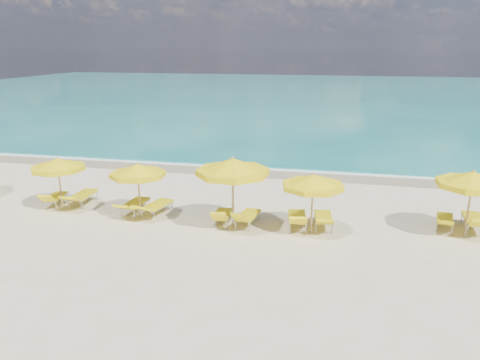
# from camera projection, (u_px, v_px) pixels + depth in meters

# --- Properties ---
(ground_plane) EXTENTS (120.00, 120.00, 0.00)m
(ground_plane) POSITION_uv_depth(u_px,v_px,m) (231.00, 223.00, 17.07)
(ground_plane) COLOR beige
(ocean) EXTENTS (120.00, 80.00, 0.30)m
(ocean) POSITION_uv_depth(u_px,v_px,m) (316.00, 94.00, 62.09)
(ocean) COLOR #15776F
(ocean) RESTS_ON ground
(wet_sand_band) EXTENTS (120.00, 2.60, 0.01)m
(wet_sand_band) POSITION_uv_depth(u_px,v_px,m) (265.00, 171.00, 24.01)
(wet_sand_band) COLOR tan
(wet_sand_band) RESTS_ON ground
(foam_line) EXTENTS (120.00, 1.20, 0.03)m
(foam_line) POSITION_uv_depth(u_px,v_px,m) (268.00, 168.00, 24.76)
(foam_line) COLOR white
(foam_line) RESTS_ON ground
(whitecap_near) EXTENTS (14.00, 0.36, 0.05)m
(whitecap_near) POSITION_uv_depth(u_px,v_px,m) (206.00, 134.00, 34.27)
(whitecap_near) COLOR white
(whitecap_near) RESTS_ON ground
(whitecap_far) EXTENTS (18.00, 0.30, 0.05)m
(whitecap_far) POSITION_uv_depth(u_px,v_px,m) (397.00, 125.00, 37.90)
(whitecap_far) COLOR white
(whitecap_far) RESTS_ON ground
(umbrella_1) EXTENTS (2.58, 2.58, 2.11)m
(umbrella_1) POSITION_uv_depth(u_px,v_px,m) (58.00, 165.00, 18.03)
(umbrella_1) COLOR tan
(umbrella_1) RESTS_ON ground
(umbrella_2) EXTENTS (2.60, 2.60, 2.11)m
(umbrella_2) POSITION_uv_depth(u_px,v_px,m) (138.00, 171.00, 17.15)
(umbrella_2) COLOR tan
(umbrella_2) RESTS_ON ground
(umbrella_3) EXTENTS (3.26, 3.26, 2.61)m
(umbrella_3) POSITION_uv_depth(u_px,v_px,m) (233.00, 167.00, 15.96)
(umbrella_3) COLOR tan
(umbrella_3) RESTS_ON ground
(umbrella_4) EXTENTS (2.49, 2.49, 2.16)m
(umbrella_4) POSITION_uv_depth(u_px,v_px,m) (313.00, 182.00, 15.60)
(umbrella_4) COLOR tan
(umbrella_4) RESTS_ON ground
(umbrella_5) EXTENTS (2.99, 2.99, 2.33)m
(umbrella_5) POSITION_uv_depth(u_px,v_px,m) (472.00, 180.00, 15.31)
(umbrella_5) COLOR tan
(umbrella_5) RESTS_ON ground
(lounger_1_left) EXTENTS (0.84, 1.73, 0.76)m
(lounger_1_left) POSITION_uv_depth(u_px,v_px,m) (55.00, 200.00, 18.88)
(lounger_1_left) COLOR #A5A8AD
(lounger_1_left) RESTS_ON ground
(lounger_1_right) EXTENTS (0.76, 2.07, 0.76)m
(lounger_1_right) POSITION_uv_depth(u_px,v_px,m) (82.00, 199.00, 18.91)
(lounger_1_right) COLOR #A5A8AD
(lounger_1_right) RESTS_ON ground
(lounger_2_left) EXTENTS (0.71, 1.94, 0.71)m
(lounger_2_left) POSITION_uv_depth(u_px,v_px,m) (135.00, 207.00, 18.00)
(lounger_2_left) COLOR #A5A8AD
(lounger_2_left) RESTS_ON ground
(lounger_2_right) EXTENTS (1.00, 2.03, 0.74)m
(lounger_2_right) POSITION_uv_depth(u_px,v_px,m) (156.00, 209.00, 17.77)
(lounger_2_right) COLOR #A5A8AD
(lounger_2_right) RESTS_ON ground
(lounger_3_left) EXTENTS (0.69, 1.65, 0.79)m
(lounger_3_left) POSITION_uv_depth(u_px,v_px,m) (222.00, 218.00, 16.90)
(lounger_3_left) COLOR #A5A8AD
(lounger_3_left) RESTS_ON ground
(lounger_3_right) EXTENTS (0.79, 1.82, 0.82)m
(lounger_3_right) POSITION_uv_depth(u_px,v_px,m) (247.00, 220.00, 16.74)
(lounger_3_right) COLOR #A5A8AD
(lounger_3_right) RESTS_ON ground
(lounger_4_left) EXTENTS (0.86, 1.94, 0.83)m
(lounger_4_left) POSITION_uv_depth(u_px,v_px,m) (297.00, 222.00, 16.54)
(lounger_4_left) COLOR #A5A8AD
(lounger_4_left) RESTS_ON ground
(lounger_4_right) EXTENTS (0.78, 1.91, 0.74)m
(lounger_4_right) POSITION_uv_depth(u_px,v_px,m) (323.00, 222.00, 16.53)
(lounger_4_right) COLOR #A5A8AD
(lounger_4_right) RESTS_ON ground
(lounger_5_left) EXTENTS (0.85, 1.77, 0.66)m
(lounger_5_left) POSITION_uv_depth(u_px,v_px,m) (444.00, 223.00, 16.48)
(lounger_5_left) COLOR #A5A8AD
(lounger_5_left) RESTS_ON ground
(lounger_5_right) EXTENTS (0.80, 2.03, 0.85)m
(lounger_5_right) POSITION_uv_depth(u_px,v_px,m) (474.00, 224.00, 16.25)
(lounger_5_right) COLOR #A5A8AD
(lounger_5_right) RESTS_ON ground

